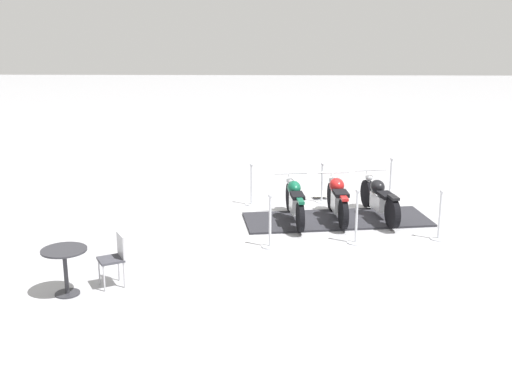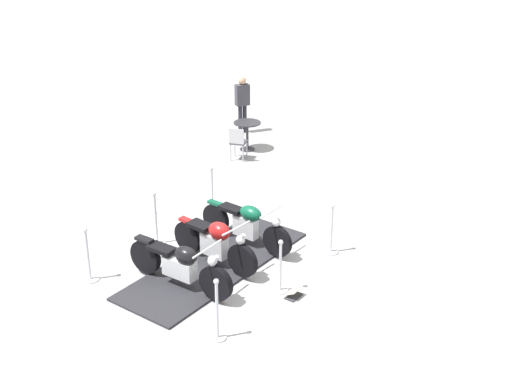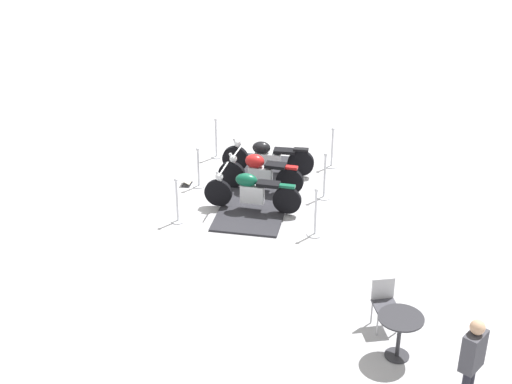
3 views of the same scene
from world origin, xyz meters
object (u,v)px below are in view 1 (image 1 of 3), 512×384
at_px(stanchion_right_rear, 251,191).
at_px(cafe_chair_near_table, 115,256).
at_px(cafe_table, 65,261).
at_px(stanchion_left_rear, 270,230).
at_px(stanchion_right_front, 390,184).
at_px(motorcycle_maroon, 337,198).
at_px(stanchion_left_mid, 356,226).
at_px(motorcycle_forest, 294,200).
at_px(motorcycle_black, 379,198).
at_px(stanchion_left_front, 439,223).
at_px(stanchion_right_mid, 322,188).
at_px(info_placard, 320,197).

height_order(stanchion_right_rear, cafe_chair_near_table, stanchion_right_rear).
bearing_deg(cafe_table, stanchion_left_rear, 124.85).
bearing_deg(cafe_table, stanchion_right_front, 132.56).
xyz_separation_m(motorcycle_maroon, stanchion_left_mid, (1.53, 0.23, -0.16)).
bearing_deg(motorcycle_maroon, motorcycle_forest, 93.68).
xyz_separation_m(motorcycle_black, stanchion_left_rear, (1.94, -2.48, -0.14)).
relative_size(stanchion_right_rear, stanchion_right_front, 0.96).
relative_size(stanchion_left_front, cafe_chair_near_table, 1.19).
relative_size(stanchion_right_mid, stanchion_left_mid, 0.89).
distance_m(stanchion_right_rear, stanchion_right_front, 3.54).
relative_size(motorcycle_black, stanchion_left_rear, 2.06).
height_order(stanchion_left_front, stanchion_left_rear, stanchion_left_rear).
distance_m(motorcycle_black, stanchion_right_rear, 3.13).
bearing_deg(stanchion_right_mid, cafe_table, -39.66).
xyz_separation_m(stanchion_left_front, cafe_table, (2.87, -6.86, 0.25)).
distance_m(motorcycle_black, cafe_chair_near_table, 6.44).
bearing_deg(stanchion_right_rear, motorcycle_forest, 36.68).
bearing_deg(stanchion_right_mid, stanchion_right_front, 98.66).
bearing_deg(motorcycle_forest, stanchion_left_rear, 155.34).
bearing_deg(motorcycle_black, info_placard, 25.93).
relative_size(stanchion_right_rear, info_placard, 3.04).
bearing_deg(stanchion_left_rear, motorcycle_black, 128.06).
distance_m(stanchion_right_front, info_placard, 1.80).
bearing_deg(stanchion_left_mid, motorcycle_black, 156.34).
bearing_deg(stanchion_right_front, stanchion_right_mid, -81.34).
bearing_deg(motorcycle_maroon, info_placard, 3.09).
height_order(stanchion_right_mid, stanchion_right_front, stanchion_right_front).
distance_m(stanchion_right_mid, cafe_table, 7.29).
bearing_deg(motorcycle_black, stanchion_left_mid, 145.81).
bearing_deg(stanchion_left_rear, motorcycle_forest, 161.75).
bearing_deg(stanchion_left_front, cafe_table, -67.27).
distance_m(stanchion_left_rear, cafe_chair_near_table, 3.29).
xyz_separation_m(motorcycle_forest, info_placard, (-1.93, 0.73, -0.46)).
height_order(stanchion_left_front, stanchion_right_mid, stanchion_left_front).
bearing_deg(motorcycle_forest, stanchion_left_mid, -145.56).
xyz_separation_m(stanchion_left_front, stanchion_left_rear, (0.53, -3.50, -0.00)).
height_order(motorcycle_forest, stanchion_right_rear, stanchion_right_rear).
distance_m(motorcycle_black, info_placard, 2.08).
relative_size(motorcycle_forest, stanchion_left_rear, 2.01).
bearing_deg(motorcycle_maroon, stanchion_left_rear, 135.17).
relative_size(motorcycle_forest, stanchion_left_mid, 1.94).
distance_m(stanchion_right_front, cafe_table, 8.69).
xyz_separation_m(motorcycle_black, cafe_table, (4.28, -5.84, 0.11)).
relative_size(stanchion_right_front, cafe_table, 1.40).
distance_m(stanchion_right_front, cafe_chair_near_table, 7.90).
bearing_deg(stanchion_right_mid, info_placard, -176.68).
xyz_separation_m(stanchion_left_rear, cafe_chair_near_table, (1.95, -2.64, 0.18)).
height_order(motorcycle_black, stanchion_left_rear, stanchion_left_rear).
height_order(motorcycle_black, motorcycle_maroon, motorcycle_black).
xyz_separation_m(motorcycle_maroon, stanchion_right_front, (-1.74, 1.52, -0.12)).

